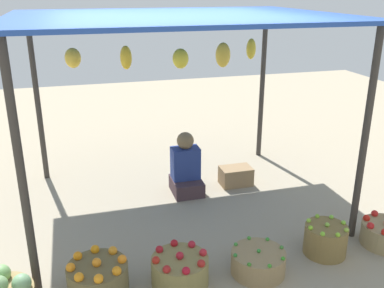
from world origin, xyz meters
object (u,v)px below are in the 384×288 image
at_px(vendor_person, 186,170).
at_px(basket_green_chilies, 258,262).
at_px(basket_oranges, 98,279).
at_px(wooden_crate_near_vendor, 236,176).
at_px(basket_limes, 325,239).
at_px(basket_red_apples, 180,270).

xyz_separation_m(vendor_person, basket_green_chilies, (0.21, -1.76, -0.19)).
relative_size(basket_oranges, wooden_crate_near_vendor, 1.25).
bearing_deg(wooden_crate_near_vendor, basket_oranges, -137.65).
distance_m(vendor_person, basket_limes, 1.91).
bearing_deg(basket_green_chilies, basket_oranges, 177.09).
bearing_deg(basket_red_apples, vendor_person, 73.48).
distance_m(basket_oranges, basket_red_apples, 0.69).
bearing_deg(basket_green_chilies, wooden_crate_near_vendor, 75.21).
bearing_deg(wooden_crate_near_vendor, vendor_person, -177.63).
relative_size(vendor_person, wooden_crate_near_vendor, 1.94).
relative_size(basket_oranges, basket_green_chilies, 1.03).
height_order(basket_red_apples, wooden_crate_near_vendor, basket_red_apples).
relative_size(vendor_person, basket_limes, 1.92).
height_order(vendor_person, wooden_crate_near_vendor, vendor_person).
height_order(basket_oranges, basket_red_apples, basket_oranges).
relative_size(basket_oranges, basket_limes, 1.24).
distance_m(basket_oranges, basket_limes, 2.15).
bearing_deg(basket_limes, vendor_person, 119.91).
xyz_separation_m(vendor_person, basket_oranges, (-1.20, -1.69, -0.14)).
height_order(basket_limes, wooden_crate_near_vendor, basket_limes).
xyz_separation_m(basket_green_chilies, basket_limes, (0.74, 0.10, 0.04)).
xyz_separation_m(basket_oranges, basket_green_chilies, (1.41, -0.07, -0.05)).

